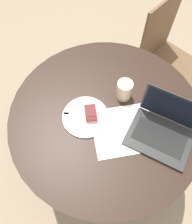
# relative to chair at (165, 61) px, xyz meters

# --- Properties ---
(ground_plane) EXTENTS (12.00, 12.00, 0.00)m
(ground_plane) POSITION_rel_chair_xyz_m (-0.29, -0.71, -0.49)
(ground_plane) COLOR gray
(dining_table) EXTENTS (1.04, 1.04, 0.77)m
(dining_table) POSITION_rel_chair_xyz_m (-0.29, -0.71, 0.13)
(dining_table) COLOR black
(dining_table) RESTS_ON ground_plane
(chair) EXTENTS (0.57, 0.57, 0.95)m
(chair) POSITION_rel_chair_xyz_m (0.00, 0.00, 0.00)
(chair) COLOR brown
(chair) RESTS_ON ground_plane
(paper_document) EXTENTS (0.40, 0.38, 0.00)m
(paper_document) POSITION_rel_chair_xyz_m (-0.18, -0.77, 0.28)
(paper_document) COLOR white
(paper_document) RESTS_ON dining_table
(plate) EXTENTS (0.24, 0.24, 0.01)m
(plate) POSITION_rel_chair_xyz_m (-0.39, -0.76, 0.28)
(plate) COLOR silver
(plate) RESTS_ON dining_table
(cake_slice) EXTENTS (0.08, 0.09, 0.05)m
(cake_slice) POSITION_rel_chair_xyz_m (-0.37, -0.74, 0.31)
(cake_slice) COLOR #B74C51
(cake_slice) RESTS_ON plate
(fork) EXTENTS (0.17, 0.06, 0.00)m
(fork) POSITION_rel_chair_xyz_m (-0.44, -0.76, 0.29)
(fork) COLOR silver
(fork) RESTS_ON plate
(coffee_glass) EXTENTS (0.08, 0.08, 0.11)m
(coffee_glass) POSITION_rel_chair_xyz_m (-0.23, -0.57, 0.33)
(coffee_glass) COLOR #C6AD89
(coffee_glass) RESTS_ON dining_table
(laptop) EXTENTS (0.35, 0.29, 0.23)m
(laptop) POSITION_rel_chair_xyz_m (0.00, -0.74, 0.31)
(laptop) COLOR #2D2D2D
(laptop) RESTS_ON dining_table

